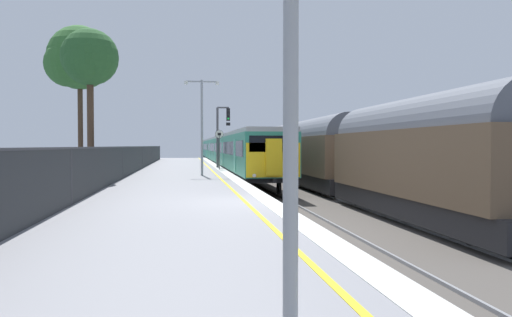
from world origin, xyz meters
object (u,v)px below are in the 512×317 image
platform_lamp_mid (202,119)px  commuter_train_at_platform (225,150)px  background_tree_left (89,60)px  freight_train_adjacent_track (295,150)px  speed_limit_sign (219,145)px  background_tree_centre (77,60)px  signal_gantry (221,130)px

platform_lamp_mid → commuter_train_at_platform: bearing=82.4°
platform_lamp_mid → background_tree_left: bearing=-152.8°
freight_train_adjacent_track → commuter_train_at_platform: bearing=103.4°
speed_limit_sign → background_tree_centre: bearing=-151.0°
speed_limit_sign → background_tree_left: bearing=-126.8°
platform_lamp_mid → background_tree_left: 7.03m
background_tree_left → background_tree_centre: 5.09m
commuter_train_at_platform → background_tree_left: 29.62m
freight_train_adjacent_track → signal_gantry: bearing=158.3°
signal_gantry → background_tree_left: (-7.59, -13.16, 3.03)m
freight_train_adjacent_track → platform_lamp_mid: (-7.31, -8.04, 1.89)m
commuter_train_at_platform → background_tree_centre: bearing=-114.8°
commuter_train_at_platform → platform_lamp_mid: platform_lamp_mid is taller
speed_limit_sign → commuter_train_at_platform: bearing=84.2°
commuter_train_at_platform → freight_train_adjacent_track: bearing=-76.6°
signal_gantry → background_tree_centre: bearing=-137.5°
background_tree_left → background_tree_centre: bearing=108.2°
freight_train_adjacent_track → platform_lamp_mid: 11.03m
commuter_train_at_platform → freight_train_adjacent_track: 17.27m
freight_train_adjacent_track → signal_gantry: (-5.47, 2.17, 1.62)m
freight_train_adjacent_track → signal_gantry: 6.11m
background_tree_left → freight_train_adjacent_track: bearing=40.1°
background_tree_left → background_tree_centre: (-1.57, 4.78, 0.79)m
platform_lamp_mid → background_tree_centre: background_tree_centre is taller
platform_lamp_mid → speed_limit_sign: bearing=77.7°
freight_train_adjacent_track → signal_gantry: signal_gantry is taller
background_tree_centre → freight_train_adjacent_track: bearing=23.0°
commuter_train_at_platform → background_tree_left: bearing=-108.0°
speed_limit_sign → background_tree_left: background_tree_left is taller
freight_train_adjacent_track → speed_limit_sign: freight_train_adjacent_track is taller
freight_train_adjacent_track → background_tree_centre: background_tree_centre is taller
commuter_train_at_platform → signal_gantry: (-1.47, -14.63, 1.74)m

